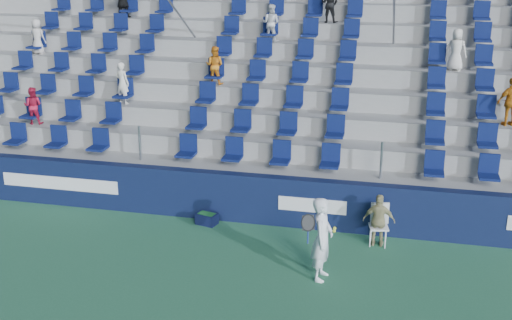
{
  "coord_description": "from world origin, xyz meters",
  "views": [
    {
      "loc": [
        3.4,
        -10.79,
        6.3
      ],
      "look_at": [
        0.2,
        2.8,
        1.7
      ],
      "focal_mm": 45.0,
      "sensor_mm": 36.0,
      "label": 1
    }
  ],
  "objects": [
    {
      "name": "sponsor_wall",
      "position": [
        0.0,
        3.15,
        0.6
      ],
      "size": [
        24.0,
        0.32,
        1.2
      ],
      "color": "#10193B",
      "rests_on": "ground"
    },
    {
      "name": "ball_bin",
      "position": [
        -1.01,
        2.75,
        0.15
      ],
      "size": [
        0.55,
        0.43,
        0.28
      ],
      "color": "#10153B",
      "rests_on": "ground"
    },
    {
      "name": "ground",
      "position": [
        0.0,
        0.0,
        0.0
      ],
      "size": [
        70.0,
        70.0,
        0.0
      ],
      "primitive_type": "plane",
      "color": "#2E6D49",
      "rests_on": "ground"
    },
    {
      "name": "grandstand",
      "position": [
        -0.01,
        8.24,
        2.14
      ],
      "size": [
        24.0,
        8.17,
        6.63
      ],
      "color": "gray",
      "rests_on": "ground"
    },
    {
      "name": "line_judge_chair",
      "position": [
        3.06,
        2.65,
        0.53
      ],
      "size": [
        0.48,
        0.49,
        0.93
      ],
      "color": "white",
      "rests_on": "ground"
    },
    {
      "name": "line_judge",
      "position": [
        3.06,
        2.5,
        0.6
      ],
      "size": [
        0.71,
        0.31,
        1.21
      ],
      "primitive_type": "imported",
      "rotation": [
        0.0,
        0.0,
        3.12
      ],
      "color": "tan",
      "rests_on": "ground"
    },
    {
      "name": "tennis_player",
      "position": [
        2.03,
        0.72,
        0.86
      ],
      "size": [
        0.69,
        0.67,
        1.72
      ],
      "color": "white",
      "rests_on": "ground"
    }
  ]
}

